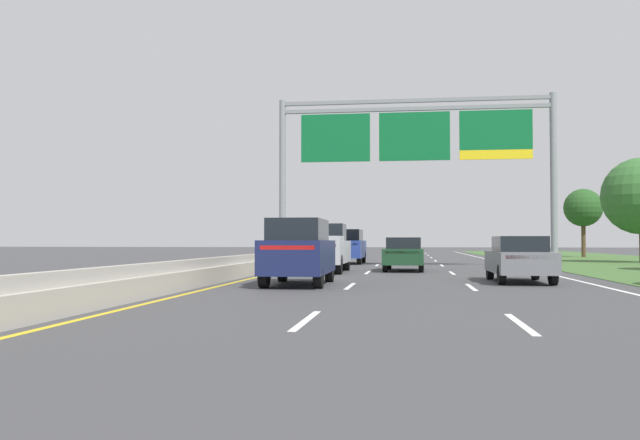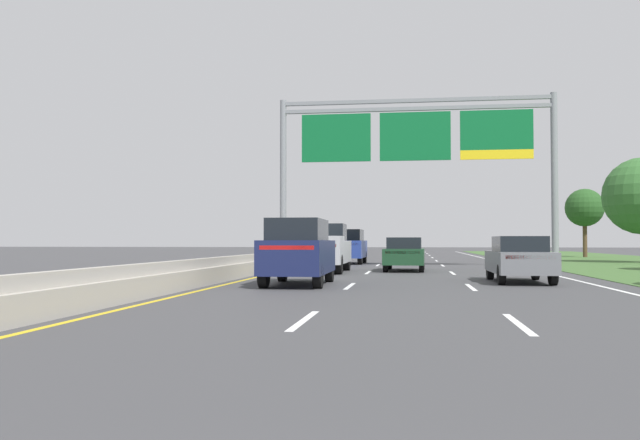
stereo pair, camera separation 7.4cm
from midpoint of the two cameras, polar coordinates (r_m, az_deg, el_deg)
The scene contains 10 objects.
ground_plane at distance 36.25m, azimuth 7.78°, elevation -4.01°, with size 220.00×220.00×0.00m, color #3D3D3F.
lane_striping at distance 35.79m, azimuth 7.78°, elevation -4.04°, with size 11.96×106.00×0.01m.
median_barrier_concrete at distance 36.84m, azimuth -2.57°, elevation -3.44°, with size 0.60×110.00×0.85m.
overhead_sign_gantry at distance 36.93m, azimuth 8.20°, elevation 6.39°, with size 15.06×0.42×9.34m.
pickup_truck_silver at distance 30.08m, azimuth 0.44°, elevation -2.44°, with size 2.01×5.40×2.20m.
car_navy_left_lane_suv at distance 21.42m, azimuth -1.74°, elevation -2.64°, with size 1.97×4.73×2.11m.
car_blue_left_lane_suv at distance 41.25m, azimuth 2.55°, elevation -2.23°, with size 1.95×4.72×2.11m.
car_darkgreen_centre_lane_sedan at distance 31.58m, azimuth 7.33°, elevation -2.86°, with size 1.94×4.45×1.57m.
car_grey_right_lane_sedan at distance 23.77m, azimuth 16.79°, elevation -3.16°, with size 1.83×4.41×1.57m.
roadside_tree_distant at distance 61.46m, azimuth 21.76°, elevation 0.97°, with size 3.25×3.25×5.89m.
Camera 2 is at (0.04, -1.22, 1.42)m, focal length 37.34 mm.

